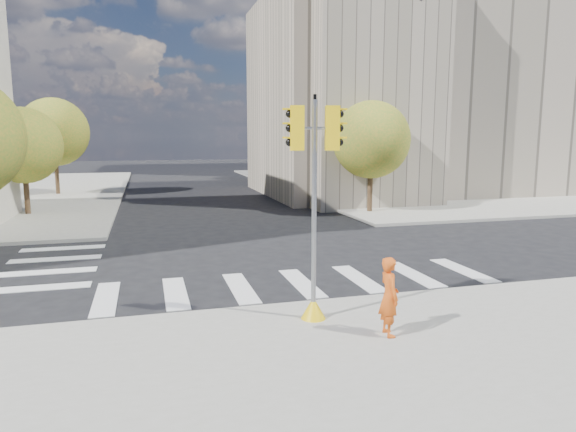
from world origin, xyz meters
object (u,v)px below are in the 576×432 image
object	(u,v)px
photographer	(389,296)
lamp_far	(290,132)
traffic_signal	(314,226)
lamp_near	(352,131)

from	to	relation	value
photographer	lamp_far	bearing A→B (deg)	-8.98
traffic_signal	photographer	distance (m)	2.22
lamp_near	traffic_signal	bearing A→B (deg)	-114.60
lamp_near	lamp_far	bearing A→B (deg)	90.00
lamp_far	lamp_near	bearing A→B (deg)	-90.00
lamp_near	traffic_signal	size ratio (longest dim) A/B	1.63
lamp_near	photographer	size ratio (longest dim) A/B	4.89
lamp_far	photographer	size ratio (longest dim) A/B	4.89
lamp_near	lamp_far	world-z (taller)	same
lamp_far	photographer	bearing A→B (deg)	-102.42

